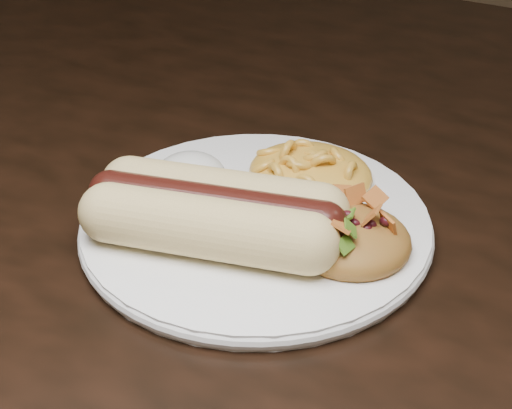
% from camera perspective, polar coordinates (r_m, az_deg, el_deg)
% --- Properties ---
extents(table, '(1.60, 0.90, 0.75)m').
position_cam_1_polar(table, '(0.67, 9.39, -5.38)').
color(table, black).
rests_on(table, floor).
extents(plate, '(0.30, 0.30, 0.01)m').
position_cam_1_polar(plate, '(0.55, 0.00, -1.42)').
color(plate, white).
rests_on(plate, table).
extents(hotdog, '(0.15, 0.10, 0.04)m').
position_cam_1_polar(hotdog, '(0.52, -3.05, -0.50)').
color(hotdog, '#F1DE8B').
rests_on(hotdog, plate).
extents(mac_and_cheese, '(0.12, 0.11, 0.04)m').
position_cam_1_polar(mac_and_cheese, '(0.58, 4.03, 3.46)').
color(mac_and_cheese, gold).
rests_on(mac_and_cheese, plate).
extents(sour_cream, '(0.07, 0.07, 0.03)m').
position_cam_1_polar(sour_cream, '(0.58, -4.85, 2.75)').
color(sour_cream, white).
rests_on(sour_cream, plate).
extents(taco_salad, '(0.08, 0.08, 0.04)m').
position_cam_1_polar(taco_salad, '(0.51, 6.83, -1.82)').
color(taco_salad, '#C1441F').
rests_on(taco_salad, plate).
extents(fork, '(0.05, 0.16, 0.00)m').
position_cam_1_polar(fork, '(0.51, -4.75, -5.33)').
color(fork, silver).
rests_on(fork, table).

